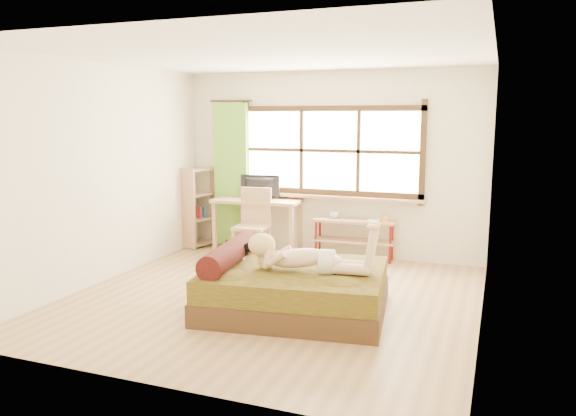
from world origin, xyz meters
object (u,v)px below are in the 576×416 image
at_px(woman, 307,244).
at_px(pipe_shelf, 355,230).
at_px(kitten, 238,250).
at_px(bookshelf, 199,206).
at_px(bed, 291,288).
at_px(chair, 254,220).
at_px(desk, 258,206).

height_order(woman, pipe_shelf, woman).
distance_m(kitten, bookshelf, 2.82).
xyz_separation_m(bed, woman, (0.20, -0.04, 0.49)).
height_order(bed, chair, chair).
bearing_deg(bookshelf, pipe_shelf, 14.09).
xyz_separation_m(woman, chair, (-1.48, 1.94, -0.18)).
height_order(pipe_shelf, bookshelf, bookshelf).
bearing_deg(chair, desk, 100.73).
xyz_separation_m(woman, bookshelf, (-2.62, 2.36, -0.11)).
bearing_deg(kitten, chair, 101.19).
bearing_deg(chair, pipe_shelf, 15.07).
bearing_deg(bookshelf, chair, -7.53).
bearing_deg(desk, kitten, -75.79).
xyz_separation_m(desk, pipe_shelf, (1.47, 0.12, -0.28)).
bearing_deg(bookshelf, desk, 9.14).
bearing_deg(pipe_shelf, bed, -96.27).
relative_size(kitten, bookshelf, 0.22).
bearing_deg(pipe_shelf, kitten, -112.74).
height_order(woman, kitten, woman).
bearing_deg(kitten, woman, -17.46).
relative_size(pipe_shelf, bookshelf, 0.94).
xyz_separation_m(desk, bookshelf, (-1.05, 0.07, -0.07)).
xyz_separation_m(kitten, desk, (-0.70, 2.14, 0.13)).
bearing_deg(kitten, bookshelf, 120.71).
distance_m(kitten, desk, 2.26).
height_order(bed, desk, desk).
relative_size(woman, desk, 0.97).
distance_m(kitten, chair, 1.89).
bearing_deg(kitten, bed, -16.63).
height_order(bed, bookshelf, bookshelf).
xyz_separation_m(bed, kitten, (-0.67, 0.11, 0.33)).
height_order(bed, kitten, bed).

